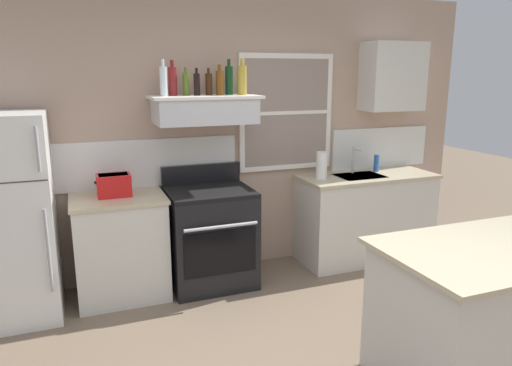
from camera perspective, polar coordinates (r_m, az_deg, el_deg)
The scene contains 20 objects.
back_wall at distance 4.64m, azimuth -3.61°, elevation 5.84°, with size 5.40×0.11×2.70m.
refrigerator at distance 4.20m, azimuth -27.81°, elevation -3.84°, with size 0.70×0.72×1.65m.
counter_left_of_stove at distance 4.35m, azimuth -15.95°, elevation -7.38°, with size 0.79×0.63×0.91m.
toaster at distance 4.22m, azimuth -16.74°, elevation -0.21°, with size 0.30×0.20×0.19m.
stove_range at distance 4.43m, azimuth -5.51°, elevation -6.38°, with size 0.76×0.69×1.09m.
range_hood_shelf at distance 4.28m, azimuth -6.21°, elevation 8.81°, with size 0.96×0.52×0.24m.
bottle_clear_tall at distance 4.19m, azimuth -11.08°, elevation 11.99°, with size 0.06×0.06×0.31m.
bottle_red_label_wine at distance 4.27m, azimuth -10.00°, elevation 12.02°, with size 0.07×0.07×0.30m.
bottle_olive_oil_square at distance 4.29m, azimuth -8.40°, elevation 11.75°, with size 0.06×0.06×0.24m.
bottle_balsamic_dark at distance 4.27m, azimuth -7.14°, elevation 11.75°, with size 0.06×0.06×0.24m.
bottle_brown_stout at distance 4.33m, azimuth -5.70°, elevation 11.80°, with size 0.06×0.06×0.24m.
bottle_amber_wine at distance 4.34m, azimuth -4.38°, elevation 12.00°, with size 0.07×0.07×0.27m.
bottle_dark_green_wine at distance 4.39m, azimuth -3.27°, elevation 12.30°, with size 0.07×0.07×0.32m.
bottle_champagne_gold_foil at distance 4.36m, azimuth -1.67°, elevation 12.33°, with size 0.08×0.08×0.32m.
counter_right_with_sink at distance 5.16m, azimuth 12.93°, elevation -3.92°, with size 1.43×0.63×0.91m.
sink_faucet at distance 5.03m, azimuth 11.74°, elevation 3.08°, with size 0.03×0.17×0.28m.
paper_towel_roll at distance 4.74m, azimuth 7.89°, elevation 2.12°, with size 0.11×0.11×0.27m, color white.
dish_soap_bottle at distance 5.21m, azimuth 14.28°, elevation 2.33°, with size 0.06×0.06×0.18m, color blue.
kitchen_island at distance 3.44m, azimuth 26.18°, elevation -13.96°, with size 1.40×0.90×0.91m.
upper_cabinet_right at distance 5.25m, azimuth 16.15°, elevation 12.20°, with size 0.64×0.32×0.70m.
Camera 1 is at (-1.34, -2.17, 1.95)m, focal length 33.23 mm.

